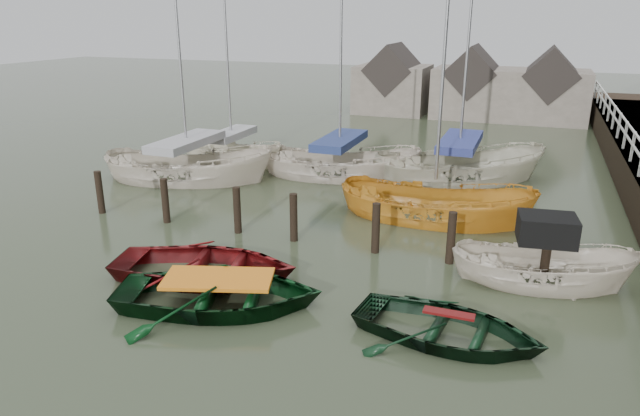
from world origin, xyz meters
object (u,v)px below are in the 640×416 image
at_px(rowboat_dkgreen, 447,339).
at_px(sailboat_a, 189,179).
at_px(motorboat, 540,281).
at_px(sailboat_d, 457,179).
at_px(sailboat_b, 339,175).
at_px(sailboat_c, 433,219).
at_px(rowboat_green, 220,307).
at_px(sailboat_e, 232,161).
at_px(rowboat_red, 206,278).

distance_m(rowboat_dkgreen, sailboat_a, 13.75).
bearing_deg(motorboat, sailboat_d, 12.80).
bearing_deg(sailboat_b, motorboat, -142.90).
height_order(rowboat_dkgreen, sailboat_c, sailboat_c).
height_order(motorboat, sailboat_d, sailboat_d).
relative_size(rowboat_green, sailboat_e, 0.51).
distance_m(rowboat_dkgreen, sailboat_e, 15.68).
bearing_deg(motorboat, sailboat_b, 38.40).
bearing_deg(sailboat_e, sailboat_d, -75.60).
xyz_separation_m(rowboat_dkgreen, sailboat_e, (-11.01, 11.16, 0.06)).
height_order(rowboat_dkgreen, motorboat, motorboat).
height_order(rowboat_green, sailboat_b, sailboat_b).
height_order(sailboat_b, sailboat_c, sailboat_c).
relative_size(rowboat_red, sailboat_a, 0.38).
bearing_deg(rowboat_dkgreen, motorboat, -21.71).
relative_size(rowboat_green, sailboat_b, 0.41).
xyz_separation_m(rowboat_dkgreen, sailboat_d, (-1.39, 11.65, 0.06)).
bearing_deg(sailboat_e, sailboat_b, -85.04).
height_order(rowboat_red, rowboat_green, rowboat_green).
xyz_separation_m(rowboat_dkgreen, sailboat_c, (-1.50, 6.95, 0.01)).
xyz_separation_m(rowboat_red, sailboat_e, (-5.03, 10.46, 0.06)).
distance_m(rowboat_green, sailboat_d, 12.59).
bearing_deg(sailboat_b, sailboat_d, -85.14).
xyz_separation_m(rowboat_green, sailboat_a, (-6.26, 8.45, 0.06)).
relative_size(rowboat_dkgreen, motorboat, 0.86).
bearing_deg(sailboat_d, rowboat_green, 139.48).
xyz_separation_m(motorboat, sailboat_b, (-7.57, 7.37, -0.04)).
height_order(sailboat_a, sailboat_d, sailboat_d).
relative_size(motorboat, sailboat_c, 0.39).
bearing_deg(rowboat_green, sailboat_a, 18.79).
distance_m(sailboat_a, sailboat_e, 3.15).
xyz_separation_m(rowboat_green, sailboat_d, (3.52, 12.08, 0.06)).
bearing_deg(rowboat_green, sailboat_b, -12.82).
relative_size(motorboat, sailboat_e, 0.49).
height_order(sailboat_b, sailboat_e, sailboat_b).
height_order(rowboat_red, sailboat_a, sailboat_a).
bearing_deg(sailboat_d, sailboat_e, 68.59).
bearing_deg(rowboat_red, rowboat_dkgreen, -109.43).
distance_m(rowboat_red, rowboat_green, 1.56).
height_order(sailboat_b, sailboat_d, sailboat_d).
bearing_deg(sailboat_a, sailboat_c, -111.31).
bearing_deg(sailboat_a, rowboat_dkgreen, -140.68).
distance_m(sailboat_a, sailboat_d, 10.43).
xyz_separation_m(rowboat_red, sailboat_a, (-5.20, 7.31, 0.06)).
xyz_separation_m(rowboat_green, sailboat_c, (3.42, 7.39, 0.01)).
relative_size(sailboat_b, sailboat_c, 1.00).
height_order(rowboat_green, motorboat, motorboat).
distance_m(rowboat_green, sailboat_c, 8.14).
height_order(rowboat_red, sailboat_e, sailboat_e).
relative_size(sailboat_c, sailboat_d, 0.89).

